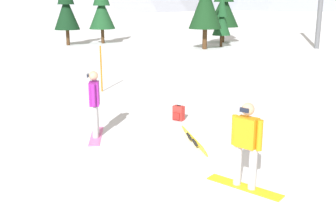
% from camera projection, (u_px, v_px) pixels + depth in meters
% --- Properties ---
extents(ground_plane, '(800.00, 800.00, 0.00)m').
position_uv_depth(ground_plane, '(156.00, 174.00, 8.36)').
color(ground_plane, white).
extents(snowboarder_foreground, '(1.50, 0.94, 1.68)m').
position_uv_depth(snowboarder_foreground, '(246.00, 144.00, 7.53)').
color(snowboarder_foreground, yellow).
rests_on(snowboarder_foreground, ground_plane).
extents(snowboarder_midground, '(0.75, 1.56, 1.75)m').
position_uv_depth(snowboarder_midground, '(95.00, 103.00, 10.45)').
color(snowboarder_midground, pink).
rests_on(snowboarder_midground, ground_plane).
extents(loose_snowboard_near_right, '(0.99, 1.75, 0.26)m').
position_uv_depth(loose_snowboard_near_right, '(193.00, 140.00, 10.02)').
color(loose_snowboard_near_right, yellow).
rests_on(loose_snowboard_near_right, ground_plane).
extents(backpack_red, '(0.37, 0.34, 0.47)m').
position_uv_depth(backpack_red, '(178.00, 113.00, 12.10)').
color(backpack_red, red).
rests_on(backpack_red, ground_plane).
extents(trail_marker_pole, '(0.06, 0.06, 1.81)m').
position_uv_depth(trail_marker_pole, '(101.00, 69.00, 15.84)').
color(trail_marker_pole, orange).
rests_on(trail_marker_pole, ground_plane).
extents(pine_tree_short, '(2.05, 2.05, 5.72)m').
position_uv_depth(pine_tree_short, '(66.00, 6.00, 32.34)').
color(pine_tree_short, '#472D19').
rests_on(pine_tree_short, ground_plane).
extents(pine_tree_broad, '(1.45, 1.45, 4.10)m').
position_uv_depth(pine_tree_broad, '(222.00, 18.00, 31.41)').
color(pine_tree_broad, '#472D19').
rests_on(pine_tree_broad, ground_plane).
extents(pine_tree_young, '(2.20, 2.20, 5.53)m').
position_uv_depth(pine_tree_young, '(102.00, 7.00, 33.86)').
color(pine_tree_young, '#472D19').
rests_on(pine_tree_young, ground_plane).
extents(pine_tree_twin, '(2.66, 2.66, 6.05)m').
position_uv_depth(pine_tree_twin, '(224.00, 4.00, 34.68)').
color(pine_tree_twin, '#472D19').
rests_on(pine_tree_twin, ground_plane).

